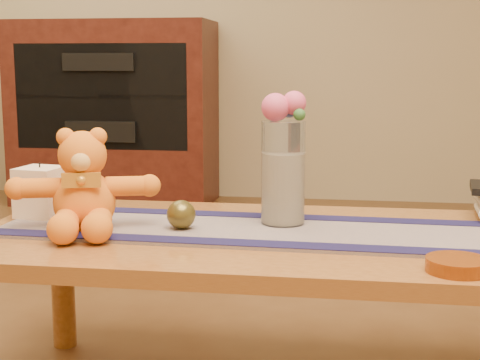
# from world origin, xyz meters

# --- Properties ---
(coffee_table_top) EXTENTS (1.40, 0.70, 0.04)m
(coffee_table_top) POSITION_xyz_m (0.00, 0.00, 0.43)
(coffee_table_top) COLOR brown
(coffee_table_top) RESTS_ON floor
(table_leg_bl) EXTENTS (0.07, 0.07, 0.41)m
(table_leg_bl) POSITION_xyz_m (-0.64, 0.29, 0.21)
(table_leg_bl) COLOR brown
(table_leg_bl) RESTS_ON floor
(persian_runner) EXTENTS (1.21, 0.38, 0.01)m
(persian_runner) POSITION_xyz_m (-0.05, 0.01, 0.45)
(persian_runner) COLOR #1A1A49
(persian_runner) RESTS_ON coffee_table_top
(runner_border_near) EXTENTS (1.20, 0.09, 0.00)m
(runner_border_near) POSITION_xyz_m (-0.05, -0.13, 0.46)
(runner_border_near) COLOR #151339
(runner_border_near) RESTS_ON persian_runner
(runner_border_far) EXTENTS (1.20, 0.09, 0.00)m
(runner_border_far) POSITION_xyz_m (-0.04, 0.16, 0.46)
(runner_border_far) COLOR #151339
(runner_border_far) RESTS_ON persian_runner
(teddy_bear) EXTENTS (0.41, 0.37, 0.23)m
(teddy_bear) POSITION_xyz_m (-0.43, -0.05, 0.57)
(teddy_bear) COLOR orange
(teddy_bear) RESTS_ON persian_runner
(pillar_candle) EXTENTS (0.12, 0.12, 0.13)m
(pillar_candle) POSITION_xyz_m (-0.59, 0.07, 0.52)
(pillar_candle) COLOR #FFE0BB
(pillar_candle) RESTS_ON persian_runner
(candle_wick) EXTENTS (0.00, 0.00, 0.01)m
(candle_wick) POSITION_xyz_m (-0.59, 0.07, 0.59)
(candle_wick) COLOR black
(candle_wick) RESTS_ON pillar_candle
(glass_vase) EXTENTS (0.11, 0.11, 0.26)m
(glass_vase) POSITION_xyz_m (0.05, 0.08, 0.59)
(glass_vase) COLOR silver
(glass_vase) RESTS_ON persian_runner
(potpourri_fill) EXTENTS (0.09, 0.09, 0.18)m
(potpourri_fill) POSITION_xyz_m (0.05, 0.08, 0.55)
(potpourri_fill) COLOR beige
(potpourri_fill) RESTS_ON glass_vase
(rose_left) EXTENTS (0.07, 0.07, 0.07)m
(rose_left) POSITION_xyz_m (0.03, 0.07, 0.75)
(rose_left) COLOR #DE4E77
(rose_left) RESTS_ON glass_vase
(rose_right) EXTENTS (0.06, 0.06, 0.06)m
(rose_right) POSITION_xyz_m (0.07, 0.08, 0.76)
(rose_right) COLOR #DE4E77
(rose_right) RESTS_ON glass_vase
(blue_flower_back) EXTENTS (0.04, 0.04, 0.04)m
(blue_flower_back) POSITION_xyz_m (0.06, 0.11, 0.75)
(blue_flower_back) COLOR #465298
(blue_flower_back) RESTS_ON glass_vase
(blue_flower_side) EXTENTS (0.04, 0.04, 0.04)m
(blue_flower_side) POSITION_xyz_m (0.02, 0.10, 0.74)
(blue_flower_side) COLOR #465298
(blue_flower_side) RESTS_ON glass_vase
(leaf_sprig) EXTENTS (0.03, 0.03, 0.03)m
(leaf_sprig) POSITION_xyz_m (0.09, 0.06, 0.74)
(leaf_sprig) COLOR #33662D
(leaf_sprig) RESTS_ON glass_vase
(bronze_ball) EXTENTS (0.08, 0.08, 0.07)m
(bronze_ball) POSITION_xyz_m (-0.19, -0.02, 0.49)
(bronze_ball) COLOR #52481B
(bronze_ball) RESTS_ON persian_runner
(book_bottom) EXTENTS (0.18, 0.23, 0.02)m
(book_bottom) POSITION_xyz_m (0.56, 0.25, 0.46)
(book_bottom) COLOR beige
(book_bottom) RESTS_ON coffee_table_top
(book_lower) EXTENTS (0.21, 0.25, 0.02)m
(book_lower) POSITION_xyz_m (0.56, 0.25, 0.48)
(book_lower) COLOR beige
(book_lower) RESTS_ON book_bottom
(book_upper) EXTENTS (0.17, 0.23, 0.02)m
(book_upper) POSITION_xyz_m (0.55, 0.26, 0.50)
(book_upper) COLOR beige
(book_upper) RESTS_ON book_lower
(tv_remote) EXTENTS (0.06, 0.16, 0.02)m
(tv_remote) POSITION_xyz_m (0.56, 0.24, 0.54)
(tv_remote) COLOR black
(tv_remote) RESTS_ON book_top
(amber_dish) EXTENTS (0.13, 0.13, 0.03)m
(amber_dish) POSITION_xyz_m (0.43, -0.26, 0.46)
(amber_dish) COLOR #BF5914
(amber_dish) RESTS_ON coffee_table_top
(media_cabinet) EXTENTS (1.20, 0.50, 1.10)m
(media_cabinet) POSITION_xyz_m (-1.20, 2.48, 0.55)
(media_cabinet) COLOR black
(media_cabinet) RESTS_ON floor
(cabinet_cavity) EXTENTS (1.02, 0.03, 0.61)m
(cabinet_cavity) POSITION_xyz_m (-1.20, 2.25, 0.66)
(cabinet_cavity) COLOR black
(cabinet_cavity) RESTS_ON media_cabinet
(cabinet_shelf) EXTENTS (1.02, 0.20, 0.02)m
(cabinet_shelf) POSITION_xyz_m (-1.20, 2.33, 0.66)
(cabinet_shelf) COLOR black
(cabinet_shelf) RESTS_ON media_cabinet
(stereo_upper) EXTENTS (0.42, 0.28, 0.10)m
(stereo_upper) POSITION_xyz_m (-1.20, 2.35, 0.86)
(stereo_upper) COLOR black
(stereo_upper) RESTS_ON media_cabinet
(stereo_lower) EXTENTS (0.42, 0.28, 0.12)m
(stereo_lower) POSITION_xyz_m (-1.20, 2.35, 0.46)
(stereo_lower) COLOR black
(stereo_lower) RESTS_ON media_cabinet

